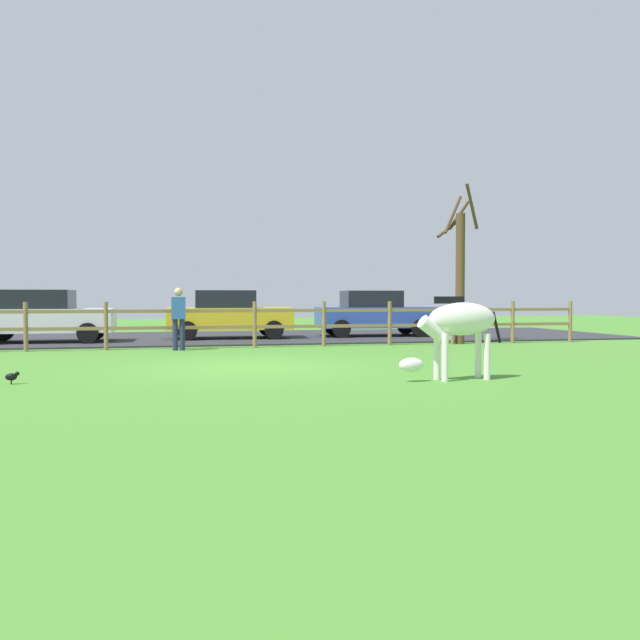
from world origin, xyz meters
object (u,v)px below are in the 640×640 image
object	(u,v)px
zebra	(458,325)
parked_car_blue	(374,313)
bare_tree	(460,270)
crow_on_grass	(12,376)
parked_car_white	(43,316)
parked_car_yellow	(228,314)
visitor_near_fence	(179,316)

from	to	relation	value
zebra	parked_car_blue	world-z (taller)	parked_car_blue
bare_tree	crow_on_grass	distance (m)	12.99
crow_on_grass	parked_car_white	world-z (taller)	parked_car_white
crow_on_grass	parked_car_white	xyz separation A→B (m)	(-1.24, 9.49, 0.72)
crow_on_grass	parked_car_yellow	bearing A→B (deg)	66.83
zebra	crow_on_grass	distance (m)	7.35
visitor_near_fence	parked_car_white	bearing A→B (deg)	139.65
crow_on_grass	visitor_near_fence	xyz separation A→B (m)	(2.68, 6.15, 0.78)
parked_car_blue	visitor_near_fence	world-z (taller)	visitor_near_fence
crow_on_grass	parked_car_yellow	world-z (taller)	parked_car_yellow
zebra	parked_car_yellow	distance (m)	11.51
parked_car_yellow	visitor_near_fence	world-z (taller)	visitor_near_fence
visitor_near_fence	crow_on_grass	bearing A→B (deg)	-113.57
parked_car_yellow	bare_tree	bearing A→B (deg)	-26.69
crow_on_grass	visitor_near_fence	world-z (taller)	visitor_near_fence
parked_car_blue	bare_tree	bearing A→B (deg)	-65.53
parked_car_yellow	visitor_near_fence	size ratio (longest dim) A/B	2.46
zebra	visitor_near_fence	xyz separation A→B (m)	(-4.54, 7.22, -0.02)
parked_car_white	parked_car_yellow	distance (m)	5.58
zebra	visitor_near_fence	world-z (taller)	visitor_near_fence
bare_tree	parked_car_yellow	size ratio (longest dim) A/B	1.16
bare_tree	parked_car_white	distance (m)	12.52
parked_car_blue	visitor_near_fence	xyz separation A→B (m)	(-6.64, -4.07, 0.06)
parked_car_white	visitor_near_fence	size ratio (longest dim) A/B	2.46
parked_car_blue	parked_car_yellow	world-z (taller)	same
zebra	visitor_near_fence	distance (m)	8.53
bare_tree	zebra	world-z (taller)	bare_tree
crow_on_grass	parked_car_white	distance (m)	9.60
bare_tree	crow_on_grass	bearing A→B (deg)	-148.21
crow_on_grass	parked_car_yellow	xyz separation A→B (m)	(4.31, 10.07, 0.72)
crow_on_grass	parked_car_white	bearing A→B (deg)	97.46
visitor_near_fence	parked_car_blue	bearing A→B (deg)	31.48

